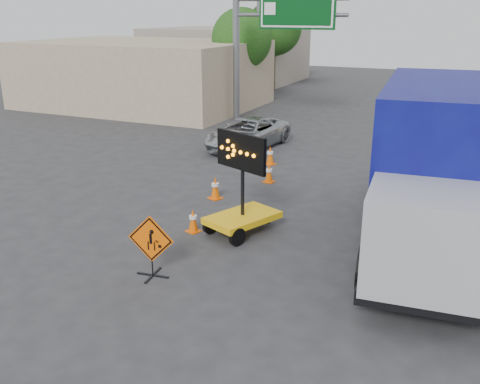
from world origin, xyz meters
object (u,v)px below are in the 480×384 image
Objects in this scene: construction_sign at (151,245)px; box_truck at (435,177)px; pickup_truck at (248,133)px; arrow_board at (243,211)px.

construction_sign is 0.17× the size of box_truck.
construction_sign is at bearing -69.96° from pickup_truck.
box_truck is at bearing 37.17° from arrow_board.
pickup_truck is at bearing 96.22° from construction_sign.
pickup_truck is (-2.97, 12.05, -0.13)m from construction_sign.
box_truck is (5.52, 4.41, 1.08)m from construction_sign.
construction_sign reaches higher than pickup_truck.
box_truck is at bearing -35.79° from pickup_truck.
pickup_truck is 11.49m from box_truck.
pickup_truck is 0.53× the size of box_truck.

